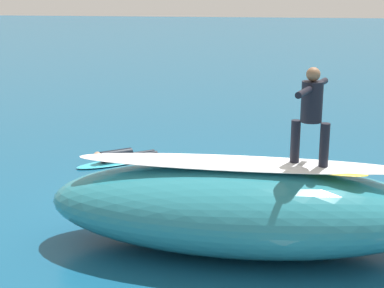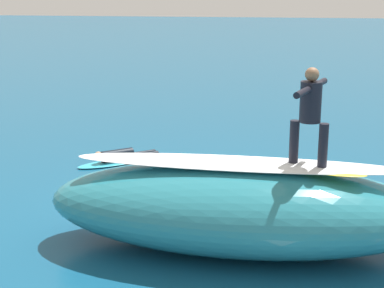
{
  "view_description": "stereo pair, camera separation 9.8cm",
  "coord_description": "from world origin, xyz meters",
  "px_view_note": "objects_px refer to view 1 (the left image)",
  "views": [
    {
      "loc": [
        -1.14,
        11.12,
        4.23
      ],
      "look_at": [
        0.29,
        -0.09,
        1.14
      ],
      "focal_mm": 56.4,
      "sensor_mm": 36.0,
      "label": 1
    },
    {
      "loc": [
        -1.24,
        11.11,
        4.23
      ],
      "look_at": [
        0.29,
        -0.09,
        1.14
      ],
      "focal_mm": 56.4,
      "sensor_mm": 36.0,
      "label": 2
    }
  ],
  "objects_px": {
    "surfer_riding": "(311,109)",
    "surfboard_paddling": "(117,162)",
    "surfboard_riding": "(308,167)",
    "surfer_paddling": "(121,155)"
  },
  "relations": [
    {
      "from": "surfer_riding",
      "to": "surfboard_paddling",
      "type": "distance_m",
      "value": 6.46
    },
    {
      "from": "surfboard_riding",
      "to": "surfboard_paddling",
      "type": "distance_m",
      "value": 6.19
    },
    {
      "from": "surfer_riding",
      "to": "surfer_paddling",
      "type": "bearing_deg",
      "value": -27.6
    },
    {
      "from": "surfer_riding",
      "to": "surfer_paddling",
      "type": "height_order",
      "value": "surfer_riding"
    },
    {
      "from": "surfer_riding",
      "to": "surfboard_riding",
      "type": "bearing_deg",
      "value": 136.23
    },
    {
      "from": "surfboard_paddling",
      "to": "surfer_paddling",
      "type": "distance_m",
      "value": 0.2
    },
    {
      "from": "surfboard_riding",
      "to": "surfer_paddling",
      "type": "relative_size",
      "value": 1.32
    },
    {
      "from": "surfboard_riding",
      "to": "surfer_riding",
      "type": "xyz_separation_m",
      "value": [
        0.0,
        -0.0,
        0.91
      ]
    },
    {
      "from": "surfer_riding",
      "to": "surfer_paddling",
      "type": "relative_size",
      "value": 1.09
    },
    {
      "from": "surfboard_riding",
      "to": "surfboard_paddling",
      "type": "xyz_separation_m",
      "value": [
        4.18,
        -4.35,
        -1.4
      ]
    }
  ]
}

